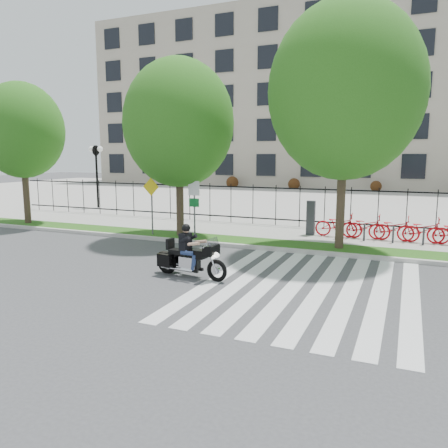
% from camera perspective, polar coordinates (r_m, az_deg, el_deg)
% --- Properties ---
extents(ground, '(120.00, 120.00, 0.00)m').
position_cam_1_polar(ground, '(14.13, -8.72, -5.92)').
color(ground, '#3E3E40').
rests_on(ground, ground).
extents(curb, '(60.00, 0.20, 0.15)m').
position_cam_1_polar(curb, '(17.64, -1.72, -2.57)').
color(curb, '#B5B2AB').
rests_on(curb, ground).
extents(grass_verge, '(60.00, 1.50, 0.15)m').
position_cam_1_polar(grass_verge, '(18.40, -0.61, -2.08)').
color(grass_verge, '#1F4A12').
rests_on(grass_verge, ground).
extents(sidewalk, '(60.00, 3.50, 0.15)m').
position_cam_1_polar(sidewalk, '(20.67, 2.16, -0.85)').
color(sidewalk, '#99968F').
rests_on(sidewalk, ground).
extents(plaza, '(80.00, 34.00, 0.10)m').
position_cam_1_polar(plaza, '(37.47, 11.79, 3.38)').
color(plaza, '#99968F').
rests_on(plaza, ground).
extents(crosswalk_stripes, '(5.70, 8.00, 0.01)m').
position_cam_1_polar(crosswalk_stripes, '(12.38, 10.87, -8.12)').
color(crosswalk_stripes, silver).
rests_on(crosswalk_stripes, ground).
extents(iron_fence, '(30.00, 0.06, 2.00)m').
position_cam_1_polar(iron_fence, '(22.15, 3.80, 2.61)').
color(iron_fence, black).
rests_on(iron_fence, sidewalk).
extents(office_building, '(60.00, 21.90, 20.15)m').
position_cam_1_polar(office_building, '(57.32, 16.18, 15.05)').
color(office_building, '#A59785').
rests_on(office_building, ground).
extents(lamp_post_left, '(1.06, 0.70, 4.25)m').
position_cam_1_polar(lamp_post_left, '(30.44, -16.35, 7.90)').
color(lamp_post_left, black).
rests_on(lamp_post_left, ground).
extents(street_tree_0, '(4.14, 4.14, 7.06)m').
position_cam_1_polar(street_tree_0, '(24.49, -24.91, 11.01)').
color(street_tree_0, '#3A291F').
rests_on(street_tree_0, grass_verge).
extents(street_tree_1, '(4.69, 4.69, 7.48)m').
position_cam_1_polar(street_tree_1, '(18.92, -5.94, 12.95)').
color(street_tree_1, '#3A291F').
rests_on(street_tree_1, grass_verge).
extents(street_tree_2, '(5.54, 5.54, 8.91)m').
position_cam_1_polar(street_tree_2, '(16.85, 15.58, 16.38)').
color(street_tree_2, '#3A291F').
rests_on(street_tree_2, grass_verge).
extents(bike_share_station, '(7.86, 0.88, 1.50)m').
position_cam_1_polar(bike_share_station, '(19.02, 22.77, -0.60)').
color(bike_share_station, '#2D2D33').
rests_on(bike_share_station, sidewalk).
extents(sign_pole_regulatory, '(0.50, 0.09, 2.50)m').
position_cam_1_polar(sign_pole_regulatory, '(18.23, -3.91, 3.09)').
color(sign_pole_regulatory, '#59595B').
rests_on(sign_pole_regulatory, grass_verge).
extents(sign_pole_warning, '(0.78, 0.09, 2.49)m').
position_cam_1_polar(sign_pole_warning, '(19.26, -9.44, 3.32)').
color(sign_pole_warning, '#59595B').
rests_on(sign_pole_warning, grass_verge).
extents(motorcycle_rider, '(2.50, 0.88, 1.93)m').
position_cam_1_polar(motorcycle_rider, '(13.04, -4.43, -4.20)').
color(motorcycle_rider, black).
rests_on(motorcycle_rider, ground).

